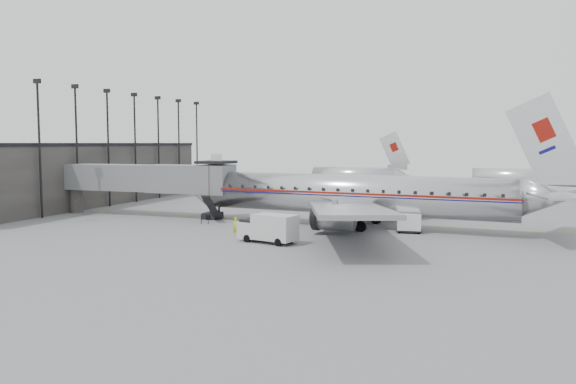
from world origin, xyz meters
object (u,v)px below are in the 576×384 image
at_px(airliner, 356,195).
at_px(service_van, 268,228).
at_px(baggage_cart_navy, 346,218).
at_px(ramp_worker, 236,227).
at_px(baggage_cart_white, 409,223).

xyz_separation_m(airliner, service_van, (-5.00, -11.14, -1.93)).
distance_m(baggage_cart_navy, ramp_worker, 11.42).
height_order(airliner, ramp_worker, airliner).
height_order(baggage_cart_navy, ramp_worker, baggage_cart_navy).
bearing_deg(baggage_cart_navy, baggage_cart_white, -21.61).
bearing_deg(service_van, ramp_worker, 165.48).
height_order(baggage_cart_white, ramp_worker, baggage_cart_white).
xyz_separation_m(airliner, baggage_cart_navy, (-0.80, -0.93, -2.26)).
bearing_deg(ramp_worker, baggage_cart_white, 4.77).
distance_m(airliner, service_van, 12.36).
xyz_separation_m(service_van, baggage_cart_white, (10.48, 9.12, -0.32)).
bearing_deg(service_van, airliner, 80.60).
xyz_separation_m(baggage_cart_white, ramp_worker, (-14.42, -6.91, -0.11)).
relative_size(baggage_cart_white, ramp_worker, 1.44).
relative_size(airliner, ramp_worker, 24.06).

